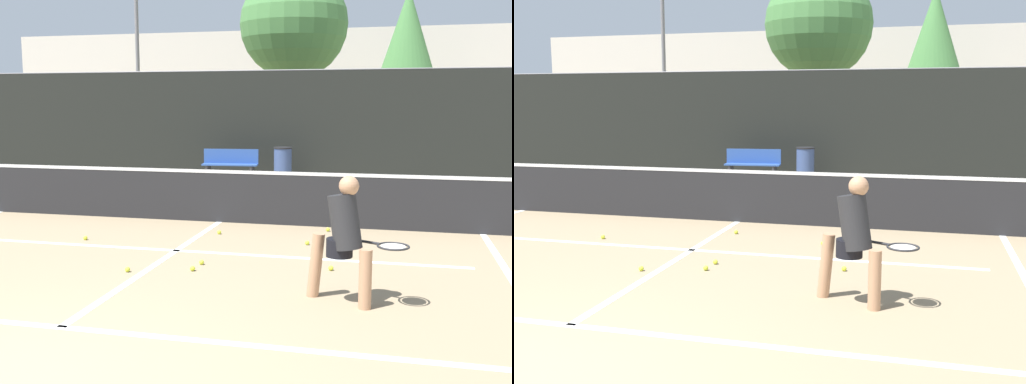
% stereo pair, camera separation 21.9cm
% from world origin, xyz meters
% --- Properties ---
extents(court_baseline_near, '(11.00, 0.10, 0.01)m').
position_xyz_m(court_baseline_near, '(0.00, 1.66, 0.00)').
color(court_baseline_near, white).
rests_on(court_baseline_near, ground).
extents(court_service_line, '(8.25, 0.10, 0.01)m').
position_xyz_m(court_service_line, '(0.00, 4.76, 0.00)').
color(court_service_line, white).
rests_on(court_service_line, ground).
extents(court_center_mark, '(0.10, 5.28, 0.01)m').
position_xyz_m(court_center_mark, '(0.00, 4.30, 0.00)').
color(court_center_mark, white).
rests_on(court_center_mark, ground).
extents(net, '(11.09, 0.09, 1.07)m').
position_xyz_m(net, '(0.00, 6.94, 0.51)').
color(net, slate).
rests_on(net, ground).
extents(fence_back, '(24.00, 0.06, 3.07)m').
position_xyz_m(fence_back, '(0.00, 13.71, 1.53)').
color(fence_back, black).
rests_on(fence_back, ground).
extents(player_practicing, '(1.18, 0.49, 1.39)m').
position_xyz_m(player_practicing, '(2.57, 3.00, 0.75)').
color(player_practicing, tan).
rests_on(player_practicing, ground).
extents(tennis_ball_scattered_0, '(0.07, 0.07, 0.07)m').
position_xyz_m(tennis_ball_scattered_0, '(2.00, 6.59, 0.03)').
color(tennis_ball_scattered_0, '#D1E033').
rests_on(tennis_ball_scattered_0, ground).
extents(tennis_ball_scattered_3, '(0.07, 0.07, 0.07)m').
position_xyz_m(tennis_ball_scattered_3, '(2.31, 4.23, 0.03)').
color(tennis_ball_scattered_3, '#D1E033').
rests_on(tennis_ball_scattered_3, ground).
extents(tennis_ball_scattered_4, '(0.07, 0.07, 0.07)m').
position_xyz_m(tennis_ball_scattered_4, '(-0.21, 3.57, 0.03)').
color(tennis_ball_scattered_4, '#D1E033').
rests_on(tennis_ball_scattered_4, ground).
extents(tennis_ball_scattered_5, '(0.07, 0.07, 0.07)m').
position_xyz_m(tennis_ball_scattered_5, '(0.60, 4.12, 0.03)').
color(tennis_ball_scattered_5, '#D1E033').
rests_on(tennis_ball_scattered_5, ground).
extents(tennis_ball_scattered_6, '(0.07, 0.07, 0.07)m').
position_xyz_m(tennis_ball_scattered_6, '(-1.64, 5.08, 0.03)').
color(tennis_ball_scattered_6, '#D1E033').
rests_on(tennis_ball_scattered_6, ground).
extents(tennis_ball_scattered_7, '(0.07, 0.07, 0.07)m').
position_xyz_m(tennis_ball_scattered_7, '(0.29, 5.96, 0.03)').
color(tennis_ball_scattered_7, '#D1E033').
rests_on(tennis_ball_scattered_7, ground).
extents(tennis_ball_scattered_8, '(0.07, 0.07, 0.07)m').
position_xyz_m(tennis_ball_scattered_8, '(1.81, 5.55, 0.03)').
color(tennis_ball_scattered_8, '#D1E033').
rests_on(tennis_ball_scattered_8, ground).
extents(tennis_ball_scattered_9, '(0.07, 0.07, 0.07)m').
position_xyz_m(tennis_ball_scattered_9, '(0.58, 3.80, 0.03)').
color(tennis_ball_scattered_9, '#D1E033').
rests_on(tennis_ball_scattered_9, ground).
extents(courtside_bench, '(1.57, 0.52, 0.86)m').
position_xyz_m(courtside_bench, '(-1.40, 12.68, 0.47)').
color(courtside_bench, '#2D519E').
rests_on(courtside_bench, ground).
extents(trash_bin, '(0.51, 0.51, 0.93)m').
position_xyz_m(trash_bin, '(0.03, 12.91, 0.47)').
color(trash_bin, '#384C7F').
rests_on(trash_bin, ground).
extents(parked_car, '(1.71, 4.02, 1.38)m').
position_xyz_m(parked_car, '(0.44, 16.36, 0.58)').
color(parked_car, maroon).
rests_on(parked_car, ground).
extents(floodlight_mast, '(1.10, 0.24, 9.86)m').
position_xyz_m(floodlight_mast, '(-7.42, 20.08, 6.13)').
color(floodlight_mast, slate).
rests_on(floodlight_mast, ground).
extents(tree_west, '(3.94, 3.94, 6.92)m').
position_xyz_m(tree_west, '(-0.71, 18.85, 4.94)').
color(tree_west, brown).
rests_on(tree_west, ground).
extents(tree_mid, '(2.55, 2.55, 6.80)m').
position_xyz_m(tree_mid, '(3.37, 22.87, 4.79)').
color(tree_mid, brown).
rests_on(tree_mid, ground).
extents(building_far, '(36.00, 2.40, 5.85)m').
position_xyz_m(building_far, '(0.00, 28.95, 2.92)').
color(building_far, beige).
rests_on(building_far, ground).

